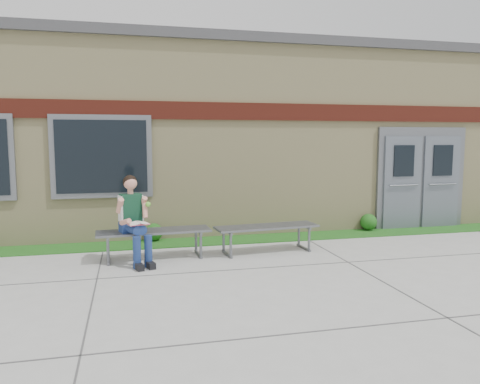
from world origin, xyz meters
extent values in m
plane|color=#9E9E99|center=(0.00, 0.00, 0.00)|extent=(80.00, 80.00, 0.00)
cube|color=#1E4512|center=(0.00, 2.60, 0.01)|extent=(16.00, 0.80, 0.02)
cube|color=beige|center=(0.00, 6.00, 2.00)|extent=(16.00, 6.00, 4.00)
cube|color=#3F3F42|center=(0.00, 6.00, 4.10)|extent=(16.20, 6.20, 0.20)
cube|color=maroon|center=(0.00, 2.97, 2.60)|extent=(16.00, 0.06, 0.35)
cube|color=slate|center=(-3.00, 2.96, 1.70)|extent=(1.90, 0.08, 1.60)
cube|color=black|center=(-3.00, 2.92, 1.70)|extent=(1.70, 0.04, 1.40)
cube|color=slate|center=(4.00, 2.96, 1.15)|extent=(2.20, 0.08, 2.30)
cube|color=slate|center=(3.50, 2.91, 1.05)|extent=(0.92, 0.06, 2.10)
cube|color=slate|center=(4.50, 2.91, 1.05)|extent=(0.92, 0.06, 2.10)
cube|color=slate|center=(-2.11, 1.50, 0.48)|extent=(1.94, 0.63, 0.04)
cube|color=slate|center=(-2.88, 1.50, 0.22)|extent=(0.07, 0.53, 0.44)
cube|color=slate|center=(-1.35, 1.50, 0.22)|extent=(0.07, 0.53, 0.44)
cube|color=slate|center=(-0.11, 1.50, 0.47)|extent=(1.91, 0.70, 0.04)
cube|color=slate|center=(-0.86, 1.50, 0.21)|extent=(0.10, 0.52, 0.43)
cube|color=slate|center=(0.64, 1.50, 0.21)|extent=(0.10, 0.52, 0.43)
cube|color=navy|center=(-2.49, 1.44, 0.58)|extent=(0.41, 0.34, 0.17)
cube|color=#0F371A|center=(-2.49, 1.42, 0.90)|extent=(0.38, 0.29, 0.48)
sphere|color=#DF917B|center=(-2.49, 1.41, 1.31)|extent=(0.27, 0.27, 0.22)
sphere|color=black|center=(-2.49, 1.43, 1.33)|extent=(0.28, 0.28, 0.23)
cylinder|color=navy|center=(-2.51, 1.16, 0.60)|extent=(0.27, 0.46, 0.16)
cylinder|color=navy|center=(-2.33, 1.21, 0.60)|extent=(0.27, 0.46, 0.16)
cylinder|color=navy|center=(-2.41, 0.93, 0.26)|extent=(0.12, 0.12, 0.52)
cylinder|color=navy|center=(-2.24, 0.98, 0.26)|extent=(0.12, 0.12, 0.52)
cube|color=black|center=(-2.39, 0.86, 0.05)|extent=(0.18, 0.29, 0.10)
cube|color=black|center=(-2.21, 0.91, 0.05)|extent=(0.18, 0.29, 0.10)
cylinder|color=#DF917B|center=(-2.66, 1.31, 0.96)|extent=(0.16, 0.25, 0.27)
cylinder|color=#DF917B|center=(-2.28, 1.42, 0.96)|extent=(0.16, 0.25, 0.27)
cube|color=white|center=(-2.38, 1.07, 0.70)|extent=(0.37, 0.31, 0.02)
cube|color=#CF4D65|center=(-2.38, 1.07, 0.69)|extent=(0.38, 0.32, 0.01)
sphere|color=#6CCE36|center=(-2.21, 1.29, 0.97)|extent=(0.09, 0.09, 0.09)
sphere|color=#1E4512|center=(-2.05, 2.85, 0.19)|extent=(0.35, 0.35, 0.35)
sphere|color=#1E4512|center=(2.66, 2.85, 0.20)|extent=(0.36, 0.36, 0.36)
camera|label=1|loc=(-2.51, -6.45, 2.04)|focal=35.00mm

